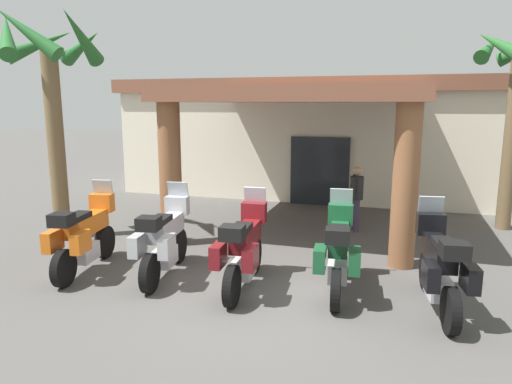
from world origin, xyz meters
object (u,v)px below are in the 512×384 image
(motorcycle_maroon, at_px, (244,249))
(palm_tree_roadside, at_px, (51,80))
(motorcycle_orange, at_px, (84,235))
(motel_building, at_px, (335,134))
(motorcycle_green, at_px, (338,252))
(motorcycle_black, at_px, (440,266))
(pedestrian, at_px, (356,194))
(motorcycle_silver, at_px, (164,239))

(motorcycle_maroon, xyz_separation_m, palm_tree_roadside, (-5.00, 1.74, 2.91))
(motorcycle_orange, bearing_deg, motel_building, -26.39)
(motorcycle_green, relative_size, palm_tree_roadside, 0.43)
(motorcycle_green, xyz_separation_m, palm_tree_roadside, (-6.55, 1.45, 2.91))
(motorcycle_black, bearing_deg, pedestrian, 12.40)
(motorcycle_orange, bearing_deg, motorcycle_silver, -91.17)
(motorcycle_black, height_order, pedestrian, motorcycle_black)
(motel_building, bearing_deg, motorcycle_orange, -107.29)
(motorcycle_maroon, relative_size, motorcycle_black, 1.00)
(motel_building, height_order, palm_tree_roadside, palm_tree_roadside)
(motel_building, bearing_deg, palm_tree_roadside, -121.13)
(motel_building, distance_m, motorcycle_black, 10.62)
(motorcycle_orange, height_order, motorcycle_maroon, same)
(motorcycle_orange, xyz_separation_m, pedestrian, (4.64, 4.30, 0.22))
(motorcycle_orange, xyz_separation_m, motorcycle_green, (4.64, 0.34, 0.00))
(motorcycle_green, bearing_deg, motorcycle_orange, 89.91)
(motorcycle_black, distance_m, pedestrian, 4.53)
(motorcycle_orange, distance_m, pedestrian, 6.33)
(palm_tree_roadside, bearing_deg, pedestrian, 20.99)
(motel_building, bearing_deg, pedestrian, -76.96)
(motel_building, relative_size, motorcycle_maroon, 6.48)
(motel_building, relative_size, palm_tree_roadside, 2.79)
(motorcycle_black, height_order, palm_tree_roadside, palm_tree_roadside)
(motorcycle_silver, xyz_separation_m, palm_tree_roadside, (-3.46, 1.60, 2.91))
(motorcycle_black, bearing_deg, motorcycle_green, 71.97)
(motorcycle_green, distance_m, motorcycle_black, 1.57)
(motorcycle_black, bearing_deg, motel_building, 7.84)
(motorcycle_orange, xyz_separation_m, palm_tree_roadside, (-1.91, 1.79, 2.91))
(motel_building, distance_m, motorcycle_maroon, 10.25)
(motorcycle_silver, xyz_separation_m, pedestrian, (3.09, 4.12, 0.22))
(motorcycle_maroon, bearing_deg, motorcycle_black, -93.20)
(motel_building, distance_m, motorcycle_silver, 10.27)
(motorcycle_silver, xyz_separation_m, motorcycle_green, (3.09, 0.15, 0.00))
(motorcycle_silver, bearing_deg, motorcycle_orange, 89.36)
(motel_building, xyz_separation_m, motorcycle_silver, (-1.83, -10.02, -1.30))
(pedestrian, relative_size, palm_tree_roadside, 0.31)
(pedestrian, distance_m, palm_tree_roadside, 7.51)
(motorcycle_silver, distance_m, motorcycle_black, 4.64)
(motorcycle_green, relative_size, motorcycle_black, 1.00)
(motorcycle_silver, xyz_separation_m, motorcycle_maroon, (1.55, -0.14, 0.00))
(motel_building, xyz_separation_m, motorcycle_maroon, (-0.29, -10.16, -1.30))
(motorcycle_green, bearing_deg, motorcycle_black, -104.72)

